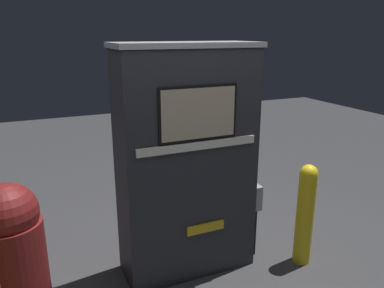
% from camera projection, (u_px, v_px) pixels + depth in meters
% --- Properties ---
extents(ground_plane, '(14.00, 14.00, 0.00)m').
position_uv_depth(ground_plane, '(197.00, 279.00, 3.14)').
color(ground_plane, '#38383A').
extents(gas_pump, '(1.20, 0.48, 1.92)m').
position_uv_depth(gas_pump, '(187.00, 163.00, 3.06)').
color(gas_pump, '#28282D').
rests_on(gas_pump, ground_plane).
extents(safety_bollard, '(0.15, 0.15, 0.92)m').
position_uv_depth(safety_bollard, '(305.00, 212.00, 3.25)').
color(safety_bollard, yellow).
rests_on(safety_bollard, ground_plane).
extents(trash_bin, '(0.45, 0.45, 1.02)m').
position_uv_depth(trash_bin, '(13.00, 250.00, 2.63)').
color(trash_bin, maroon).
rests_on(trash_bin, ground_plane).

